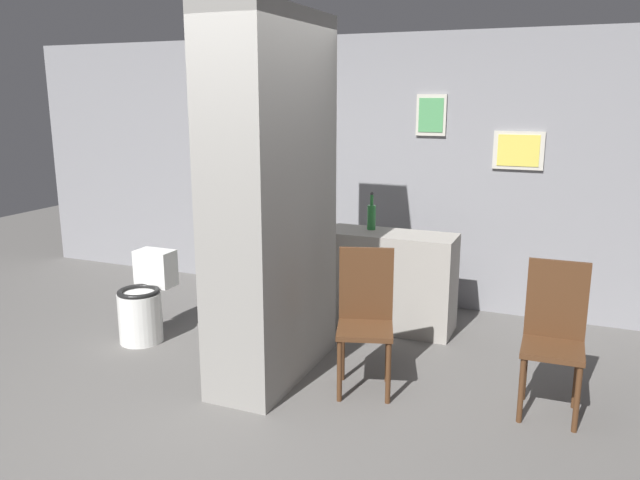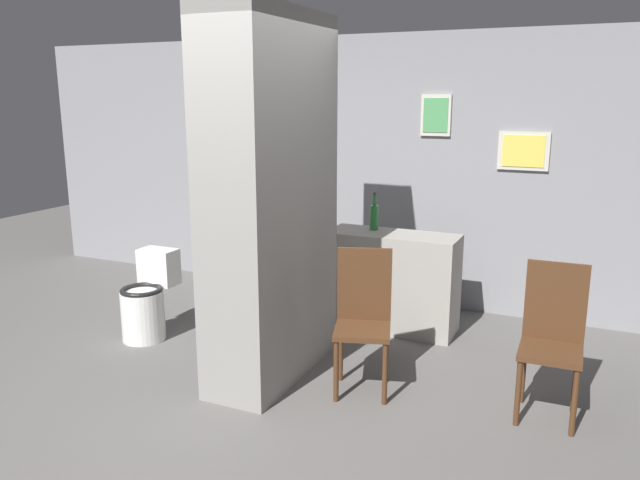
{
  "view_description": "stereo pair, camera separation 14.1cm",
  "coord_description": "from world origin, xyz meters",
  "views": [
    {
      "loc": [
        2.02,
        -3.26,
        2.04
      ],
      "look_at": [
        0.23,
        1.02,
        0.95
      ],
      "focal_mm": 35.0,
      "sensor_mm": 36.0,
      "label": 1
    },
    {
      "loc": [
        2.15,
        -3.21,
        2.04
      ],
      "look_at": [
        0.23,
        1.02,
        0.95
      ],
      "focal_mm": 35.0,
      "sensor_mm": 36.0,
      "label": 2
    }
  ],
  "objects": [
    {
      "name": "ground_plane",
      "position": [
        0.0,
        0.0,
        0.0
      ],
      "size": [
        14.0,
        14.0,
        0.0
      ],
      "primitive_type": "plane",
      "color": "#5B5956"
    },
    {
      "name": "wall_back",
      "position": [
        0.0,
        2.63,
        1.3
      ],
      "size": [
        8.0,
        0.09,
        2.6
      ],
      "color": "gray",
      "rests_on": "ground_plane"
    },
    {
      "name": "pillar_center",
      "position": [
        0.03,
        0.62,
        1.3
      ],
      "size": [
        0.52,
        1.25,
        2.6
      ],
      "color": "gray",
      "rests_on": "ground_plane"
    },
    {
      "name": "counter_shelf",
      "position": [
        0.55,
        1.84,
        0.43
      ],
      "size": [
        1.14,
        0.44,
        0.87
      ],
      "color": "gray",
      "rests_on": "ground_plane"
    },
    {
      "name": "toilet",
      "position": [
        -1.28,
        0.78,
        0.32
      ],
      "size": [
        0.36,
        0.52,
        0.74
      ],
      "color": "white",
      "rests_on": "ground_plane"
    },
    {
      "name": "chair_near_pillar",
      "position": [
        0.73,
        0.65,
        0.54
      ],
      "size": [
        0.48,
        0.48,
        1.0
      ],
      "rotation": [
        0.0,
        0.0,
        0.3
      ],
      "color": "#4C2D19",
      "rests_on": "ground_plane"
    },
    {
      "name": "chair_by_doorway",
      "position": [
        1.96,
        0.8,
        0.54
      ],
      "size": [
        0.39,
        0.39,
        1.0
      ],
      "rotation": [
        0.0,
        0.0,
        0.03
      ],
      "color": "#4C2D19",
      "rests_on": "ground_plane"
    },
    {
      "name": "bicycle",
      "position": [
        -0.41,
        1.76,
        0.36
      ],
      "size": [
        1.63,
        0.42,
        0.74
      ],
      "color": "black",
      "rests_on": "ground_plane"
    },
    {
      "name": "bottle_tall",
      "position": [
        0.35,
        1.92,
        0.99
      ],
      "size": [
        0.08,
        0.08,
        0.34
      ],
      "color": "#267233",
      "rests_on": "counter_shelf"
    }
  ]
}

